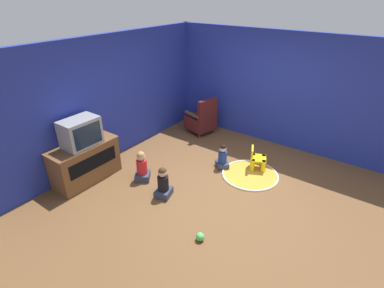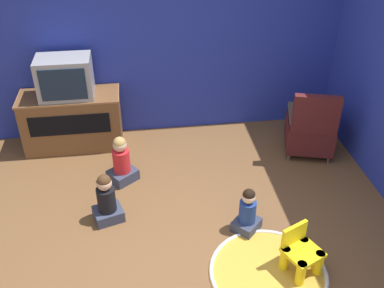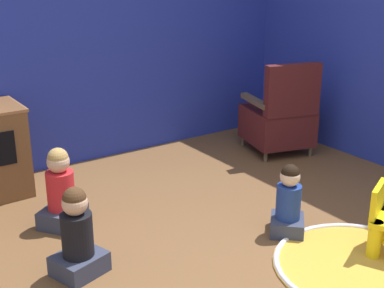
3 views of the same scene
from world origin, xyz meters
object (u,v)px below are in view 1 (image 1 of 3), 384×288
child_watching_right (163,184)px  child_watching_left (142,167)px  tv_cabinet (85,162)px  black_armchair (202,120)px  television (81,132)px  toy_ball (200,237)px  yellow_kid_chair (257,160)px  child_watching_center (223,158)px

child_watching_right → child_watching_left: bearing=59.6°
tv_cabinet → black_armchair: (3.02, -0.59, -0.04)m
television → child_watching_left: television is taller
toy_ball → child_watching_right: bearing=66.4°
child_watching_left → child_watching_right: (-0.16, -0.67, -0.01)m
child_watching_left → child_watching_right: size_ratio=1.03×
black_armchair → yellow_kid_chair: size_ratio=1.99×
television → yellow_kid_chair: television is taller
tv_cabinet → child_watching_center: 2.67m
tv_cabinet → toy_ball: bearing=-90.7°
child_watching_left → black_armchair: bearing=-30.4°
child_watching_center → toy_ball: child_watching_center is taller
tv_cabinet → child_watching_right: bearing=-73.1°
tv_cabinet → child_watching_left: 1.06m
tv_cabinet → toy_ball: tv_cabinet is taller
black_armchair → yellow_kid_chair: 2.04m
black_armchair → child_watching_left: black_armchair is taller
television → child_watching_left: (0.62, -0.83, -0.74)m
television → tv_cabinet: bearing=90.0°
yellow_kid_chair → child_watching_left: size_ratio=0.78×
child_watching_left → child_watching_center: size_ratio=1.15×
tv_cabinet → yellow_kid_chair: size_ratio=2.69×
black_armchair → child_watching_right: size_ratio=1.61×
yellow_kid_chair → toy_ball: (-2.29, -0.18, -0.13)m
child_watching_left → toy_ball: child_watching_left is taller
television → toy_ball: size_ratio=5.18×
child_watching_left → child_watching_center: 1.63m
black_armchair → child_watching_left: size_ratio=1.56×
yellow_kid_chair → child_watching_center: bearing=96.1°
tv_cabinet → toy_ball: (-0.03, -2.65, -0.32)m
child_watching_left → yellow_kid_chair: bearing=-81.5°
television → toy_ball: bearing=-90.7°
television → yellow_kid_chair: 3.42m
tv_cabinet → yellow_kid_chair: bearing=-47.6°
tv_cabinet → child_watching_left: tv_cabinet is taller
black_armchair → child_watching_right: (-2.55, -0.94, -0.10)m
yellow_kid_chair → tv_cabinet: bearing=107.2°
toy_ball → tv_cabinet: bearing=89.3°
black_armchair → toy_ball: 3.69m
tv_cabinet → child_watching_left: bearing=-54.0°
tv_cabinet → child_watching_right: size_ratio=2.18×
television → child_watching_left: bearing=-53.1°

